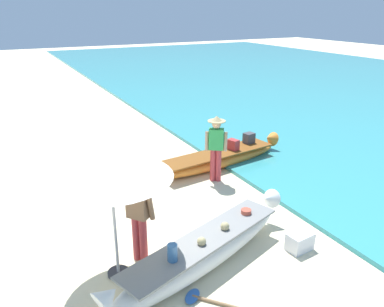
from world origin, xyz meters
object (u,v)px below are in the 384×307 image
(person_tourist_customer, at_px, (138,212))
(cooler_box, at_px, (300,242))
(boat_white_foreground, at_px, (204,251))
(patio_umbrella_large, at_px, (110,165))
(paddle, at_px, (226,305))
(person_vendor_hatted, at_px, (216,144))
(boat_orange_midground, at_px, (218,158))

(person_tourist_customer, distance_m, cooler_box, 2.99)
(boat_white_foreground, height_order, patio_umbrella_large, patio_umbrella_large)
(person_tourist_customer, height_order, paddle, person_tourist_customer)
(person_vendor_hatted, bearing_deg, boat_white_foreground, -123.82)
(boat_white_foreground, relative_size, paddle, 2.90)
(boat_white_foreground, relative_size, cooler_box, 8.91)
(boat_orange_midground, relative_size, person_vendor_hatted, 2.59)
(paddle, bearing_deg, cooler_box, 17.21)
(person_tourist_customer, height_order, patio_umbrella_large, patio_umbrella_large)
(boat_white_foreground, relative_size, patio_umbrella_large, 1.89)
(paddle, bearing_deg, boat_white_foreground, 79.84)
(boat_orange_midground, xyz_separation_m, person_vendor_hatted, (-0.54, -0.75, 0.75))
(person_vendor_hatted, bearing_deg, paddle, -118.64)
(paddle, bearing_deg, person_tourist_customer, 113.29)
(person_tourist_customer, relative_size, patio_umbrella_large, 0.77)
(boat_white_foreground, height_order, cooler_box, boat_white_foreground)
(person_vendor_hatted, bearing_deg, boat_orange_midground, 54.24)
(person_vendor_hatted, distance_m, patio_umbrella_large, 4.25)
(patio_umbrella_large, distance_m, cooler_box, 3.74)
(boat_orange_midground, relative_size, cooler_box, 9.57)
(cooler_box, xyz_separation_m, paddle, (-1.96, -0.61, -0.14))
(person_vendor_hatted, relative_size, paddle, 1.20)
(boat_orange_midground, bearing_deg, patio_umbrella_large, -140.41)
(boat_orange_midground, distance_m, person_vendor_hatted, 1.19)
(person_vendor_hatted, distance_m, person_tourist_customer, 3.63)
(boat_white_foreground, distance_m, patio_umbrella_large, 2.22)
(boat_orange_midground, height_order, person_tourist_customer, person_tourist_customer)
(person_vendor_hatted, distance_m, cooler_box, 3.41)
(person_tourist_customer, bearing_deg, cooler_box, -21.66)
(boat_orange_midground, xyz_separation_m, patio_umbrella_large, (-3.87, -3.20, 1.73))
(boat_orange_midground, distance_m, patio_umbrella_large, 5.31)
(boat_white_foreground, distance_m, paddle, 1.04)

